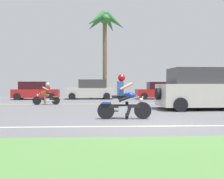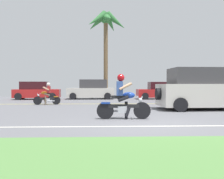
# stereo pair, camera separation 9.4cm
# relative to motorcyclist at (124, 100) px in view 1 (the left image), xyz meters

# --- Properties ---
(ground) EXTENTS (56.00, 30.00, 0.04)m
(ground) POSITION_rel_motorcyclist_xyz_m (0.72, 1.95, -0.69)
(ground) COLOR slate
(grass_median) EXTENTS (56.00, 3.80, 0.06)m
(grass_median) POSITION_rel_motorcyclist_xyz_m (0.72, -5.15, -0.64)
(grass_median) COLOR #548442
(grass_median) RESTS_ON ground
(lane_line_near) EXTENTS (50.40, 0.12, 0.01)m
(lane_line_near) POSITION_rel_motorcyclist_xyz_m (0.72, -1.55, -0.67)
(lane_line_near) COLOR silver
(lane_line_near) RESTS_ON ground
(lane_line_far) EXTENTS (50.40, 0.12, 0.01)m
(lane_line_far) POSITION_rel_motorcyclist_xyz_m (0.72, 6.97, -0.67)
(lane_line_far) COLOR yellow
(lane_line_far) RESTS_ON ground
(motorcyclist) EXTENTS (1.90, 0.62, 1.59)m
(motorcyclist) POSITION_rel_motorcyclist_xyz_m (0.00, 0.00, 0.00)
(motorcyclist) COLOR black
(motorcyclist) RESTS_ON ground
(suv_nearby) EXTENTS (4.91, 2.35, 2.03)m
(suv_nearby) POSITION_rel_motorcyclist_xyz_m (4.38, 3.29, 0.31)
(suv_nearby) COLOR beige
(suv_nearby) RESTS_ON ground
(parked_car_0) EXTENTS (3.84, 2.08, 1.47)m
(parked_car_0) POSITION_rel_motorcyclist_xyz_m (-6.25, 12.17, 0.02)
(parked_car_0) COLOR #AD1E1E
(parked_car_0) RESTS_ON ground
(parked_car_1) EXTENTS (3.96, 2.02, 1.66)m
(parked_car_1) POSITION_rel_motorcyclist_xyz_m (-1.68, 12.50, 0.09)
(parked_car_1) COLOR beige
(parked_car_1) RESTS_ON ground
(parked_car_2) EXTENTS (3.77, 1.83, 1.45)m
(parked_car_2) POSITION_rel_motorcyclist_xyz_m (4.16, 12.23, 0.01)
(parked_car_2) COLOR #AD1E1E
(parked_car_2) RESTS_ON ground
(palm_tree_0) EXTENTS (3.83, 3.90, 7.82)m
(palm_tree_0) POSITION_rel_motorcyclist_xyz_m (-0.45, 13.50, 5.82)
(palm_tree_0) COLOR brown
(palm_tree_0) RESTS_ON ground
(motorcyclist_distant) EXTENTS (1.60, 0.56, 1.35)m
(motorcyclist_distant) POSITION_rel_motorcyclist_xyz_m (-4.10, 6.48, -0.10)
(motorcyclist_distant) COLOR black
(motorcyclist_distant) RESTS_ON ground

